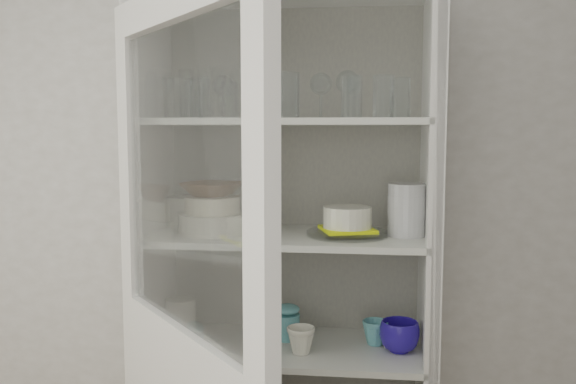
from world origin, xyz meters
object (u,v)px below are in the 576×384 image
Objects in this scene: goblet_3 at (347,92)px; plate_stack_back at (196,210)px; goblet_1 at (253,96)px; white_ramekin at (347,217)px; goblet_2 at (321,94)px; terracotta_bowl at (212,189)px; grey_bowl_stack at (407,210)px; mug_white at (301,340)px; mug_blue at (399,336)px; mug_teal at (375,333)px; yellow_trivet at (347,229)px; measuring_cups at (198,344)px; pantry_cabinet at (290,316)px; goblet_0 at (224,95)px; white_canister at (181,316)px; glass_platter at (347,233)px; plate_stack_front at (213,223)px; teal_jar at (287,324)px; cream_bowl at (212,205)px.

goblet_3 reaches higher than plate_stack_back.
white_ramekin is (0.35, -0.12, -0.42)m from goblet_1.
terracotta_bowl is (-0.37, -0.11, -0.33)m from goblet_2.
grey_bowl_stack is 0.58m from mug_white.
mug_blue is at bearing -14.27° from goblet_1.
goblet_2 is at bearing -178.46° from mug_blue.
mug_blue is 1.46× the size of mug_teal.
terracotta_bowl is at bearing -57.65° from plate_stack_back.
mug_white is (-0.15, -0.07, -0.38)m from yellow_trivet.
grey_bowl_stack is (0.20, 0.02, 0.07)m from yellow_trivet.
mug_white is (-0.35, -0.09, -0.44)m from grey_bowl_stack.
mug_blue is 0.70m from measuring_cups.
goblet_3 is 1.10× the size of white_ramekin.
mug_white is at bearing -131.95° from goblet_3.
mug_blue is at bearing -3.43° from yellow_trivet.
pantry_cabinet is at bearing -177.23° from goblet_3.
plate_stack_back is 0.50m from measuring_cups.
goblet_0 is 0.94× the size of goblet_3.
terracotta_bowl is at bearing -179.69° from white_ramekin.
terracotta_bowl is 1.51× the size of white_canister.
goblet_0 is 0.91m from mug_white.
glass_platter is 0.40m from mug_blue.
measuring_cups is (-0.61, -0.12, -0.03)m from mug_teal.
plate_stack_front is at bearing -179.69° from glass_platter.
goblet_3 reaches higher than mug_teal.
goblet_1 is 0.68m from grey_bowl_stack.
goblet_0 is 0.99× the size of goblet_2.
goblet_1 is at bearing 164.99° from pantry_cabinet.
goblet_3 is 1.98× the size of mug_teal.
teal_jar is (0.36, -0.09, -0.40)m from plate_stack_back.
white_ramekin reaches higher than mug_teal.
white_canister is at bearing -113.57° from plate_stack_back.
mug_teal is (0.57, 0.05, -0.51)m from terracotta_bowl.
plate_stack_back is at bearing 163.92° from white_ramekin.
white_canister is at bearing 172.79° from yellow_trivet.
plate_stack_back is 0.22m from terracotta_bowl.
pantry_cabinet is 9.29× the size of plate_stack_back.
goblet_1 reaches higher than teal_jar.
mug_blue is 1.53× the size of measuring_cups.
glass_platter is 0.01m from yellow_trivet.
pantry_cabinet reaches higher than yellow_trivet.
cream_bowl is 0.48m from glass_platter.
plate_stack_back reaches higher than glass_platter.
plate_stack_front is 0.47m from yellow_trivet.
glass_platter reaches higher than teal_jar.
mug_blue is (0.28, -0.12, -0.84)m from goblet_2.
cream_bowl is 0.95× the size of terracotta_bowl.
white_ramekin reaches higher than teal_jar.
goblet_0 reaches higher than mug_teal.
goblet_0 is at bearing 171.98° from grey_bowl_stack.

